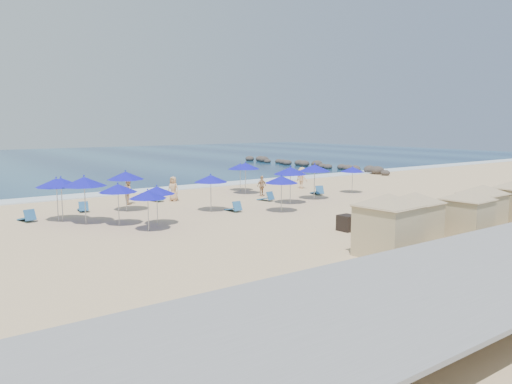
% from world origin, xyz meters
% --- Properties ---
extents(ground, '(160.00, 160.00, 0.00)m').
position_xyz_m(ground, '(0.00, 0.00, 0.00)').
color(ground, '#D9B78A').
rests_on(ground, ground).
extents(ocean, '(160.00, 80.00, 0.06)m').
position_xyz_m(ocean, '(0.00, 55.00, 0.03)').
color(ocean, navy).
rests_on(ocean, ground).
extents(surf_line, '(160.00, 2.50, 0.08)m').
position_xyz_m(surf_line, '(0.00, 15.50, 0.04)').
color(surf_line, white).
rests_on(surf_line, ground).
extents(rock_jetty, '(2.56, 26.66, 0.96)m').
position_xyz_m(rock_jetty, '(24.01, 24.90, 0.36)').
color(rock_jetty, '#2F2927').
rests_on(rock_jetty, ground).
extents(trash_bin, '(0.86, 0.86, 0.83)m').
position_xyz_m(trash_bin, '(-0.69, -5.22, 0.41)').
color(trash_bin, black).
rests_on(trash_bin, ground).
extents(cabana_0, '(4.66, 4.66, 2.93)m').
position_xyz_m(cabana_0, '(-3.04, -9.71, 1.68)').
color(cabana_0, tan).
rests_on(cabana_0, ground).
extents(cabana_1, '(4.28, 4.28, 2.69)m').
position_xyz_m(cabana_1, '(-0.48, -9.12, 1.54)').
color(cabana_1, tan).
rests_on(cabana_1, ground).
extents(cabana_2, '(4.18, 4.18, 2.63)m').
position_xyz_m(cabana_2, '(2.63, -9.85, 1.50)').
color(cabana_2, tan).
rests_on(cabana_2, ground).
extents(cabana_3, '(4.18, 4.18, 2.62)m').
position_xyz_m(cabana_3, '(5.14, -9.19, 1.50)').
color(cabana_3, tan).
rests_on(cabana_3, ground).
extents(umbrella_0, '(2.27, 2.27, 2.59)m').
position_xyz_m(umbrella_0, '(-11.87, 6.14, 2.24)').
color(umbrella_0, '#A5A8AD').
rests_on(umbrella_0, ground).
extents(umbrella_1, '(2.08, 2.08, 2.37)m').
position_xyz_m(umbrella_1, '(-9.72, 3.10, 2.06)').
color(umbrella_1, '#A5A8AD').
rests_on(umbrella_1, ground).
extents(umbrella_2, '(2.25, 2.25, 2.56)m').
position_xyz_m(umbrella_2, '(-12.07, 6.34, 2.22)').
color(umbrella_2, '#A5A8AD').
rests_on(umbrella_2, ground).
extents(umbrella_3, '(1.96, 1.96, 2.23)m').
position_xyz_m(umbrella_3, '(-8.01, 1.91, 1.93)').
color(umbrella_3, '#A5A8AD').
rests_on(umbrella_3, ground).
extents(umbrella_4, '(2.31, 2.31, 2.63)m').
position_xyz_m(umbrella_4, '(-7.65, 7.22, 2.28)').
color(umbrella_4, '#A5A8AD').
rests_on(umbrella_4, ground).
extents(umbrella_5, '(2.12, 2.12, 2.41)m').
position_xyz_m(umbrella_5, '(-3.35, 3.97, 2.09)').
color(umbrella_5, '#A5A8AD').
rests_on(umbrella_5, ground).
extents(umbrella_6, '(2.09, 2.09, 2.38)m').
position_xyz_m(umbrella_6, '(0.03, 1.07, 2.07)').
color(umbrella_6, '#A5A8AD').
rests_on(umbrella_6, ground).
extents(umbrella_7, '(2.26, 2.26, 2.57)m').
position_xyz_m(umbrella_7, '(2.98, 9.18, 2.23)').
color(umbrella_7, '#A5A8AD').
rests_on(umbrella_7, ground).
extents(umbrella_8, '(2.34, 2.34, 2.66)m').
position_xyz_m(umbrella_8, '(2.62, 3.28, 2.31)').
color(umbrella_8, '#A5A8AD').
rests_on(umbrella_8, ground).
extents(umbrella_9, '(2.05, 2.05, 2.33)m').
position_xyz_m(umbrella_9, '(3.72, 10.99, 2.02)').
color(umbrella_9, '#A5A8AD').
rests_on(umbrella_9, ground).
extents(umbrella_10, '(2.35, 2.35, 2.67)m').
position_xyz_m(umbrella_10, '(5.42, 3.85, 2.32)').
color(umbrella_10, '#A5A8AD').
rests_on(umbrella_10, ground).
extents(umbrella_11, '(1.93, 1.93, 2.19)m').
position_xyz_m(umbrella_11, '(10.23, 4.58, 1.90)').
color(umbrella_11, '#A5A8AD').
rests_on(umbrella_11, ground).
extents(umbrella_12, '(1.93, 1.93, 2.20)m').
position_xyz_m(umbrella_12, '(-9.01, 0.85, 1.91)').
color(umbrella_12, '#A5A8AD').
rests_on(umbrella_12, ground).
extents(umbrella_13, '(2.40, 2.40, 2.73)m').
position_xyz_m(umbrella_13, '(-11.05, 4.60, 2.37)').
color(umbrella_13, '#A5A8AD').
rests_on(umbrella_13, ground).
extents(beach_chair_0, '(0.83, 1.44, 0.75)m').
position_xyz_m(beach_chair_0, '(-13.52, 7.22, 0.26)').
color(beach_chair_0, '#286096').
rests_on(beach_chair_0, ground).
extents(beach_chair_1, '(0.79, 1.36, 0.70)m').
position_xyz_m(beach_chair_1, '(-9.97, 8.59, 0.24)').
color(beach_chair_1, '#286096').
rests_on(beach_chair_1, ground).
extents(beach_chair_2, '(0.71, 1.28, 0.67)m').
position_xyz_m(beach_chair_2, '(-4.38, 9.66, 0.23)').
color(beach_chair_2, '#286096').
rests_on(beach_chair_2, ground).
extents(beach_chair_3, '(0.59, 1.29, 0.71)m').
position_xyz_m(beach_chair_3, '(-2.24, 2.98, 0.24)').
color(beach_chair_3, '#286096').
rests_on(beach_chair_3, ground).
extents(beach_chair_4, '(0.76, 1.36, 0.71)m').
position_xyz_m(beach_chair_4, '(2.13, 5.28, 0.25)').
color(beach_chair_4, '#286096').
rests_on(beach_chair_4, ground).
extents(beach_chair_5, '(1.01, 1.51, 0.76)m').
position_xyz_m(beach_chair_5, '(7.26, 5.43, 0.26)').
color(beach_chair_5, '#286096').
rests_on(beach_chair_5, ground).
extents(beachgoer_0, '(0.78, 0.93, 1.72)m').
position_xyz_m(beachgoer_0, '(-6.43, 9.80, 0.86)').
color(beachgoer_0, tan).
rests_on(beachgoer_0, ground).
extents(beachgoer_1, '(0.97, 0.52, 1.57)m').
position_xyz_m(beachgoer_1, '(3.31, 7.48, 0.79)').
color(beachgoer_1, tan).
rests_on(beachgoer_1, ground).
extents(beachgoer_2, '(0.74, 1.22, 1.84)m').
position_xyz_m(beachgoer_2, '(8.87, 9.12, 0.92)').
color(beachgoer_2, tan).
rests_on(beachgoer_2, ground).
extents(beachgoer_3, '(0.93, 1.04, 1.78)m').
position_xyz_m(beachgoer_3, '(-3.32, 9.24, 0.89)').
color(beachgoer_3, tan).
rests_on(beachgoer_3, ground).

